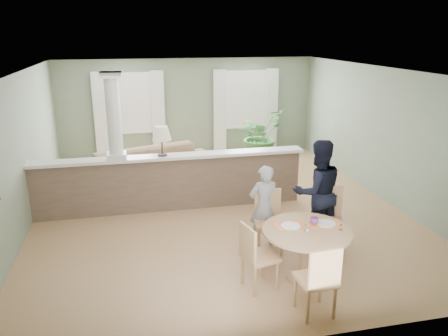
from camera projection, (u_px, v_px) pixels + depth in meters
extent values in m
plane|color=tan|center=(218.00, 209.00, 8.71)|extent=(8.00, 8.00, 0.00)
cube|color=gray|center=(189.00, 108.00, 12.03)|extent=(7.00, 0.02, 2.70)
cube|color=gray|center=(21.00, 154.00, 7.59)|extent=(0.02, 8.00, 2.70)
cube|color=gray|center=(384.00, 134.00, 9.03)|extent=(0.02, 8.00, 2.70)
cube|color=gray|center=(295.00, 234.00, 4.58)|extent=(7.00, 0.02, 2.70)
cube|color=white|center=(218.00, 71.00, 7.90)|extent=(7.00, 8.00, 0.02)
cube|color=white|center=(129.00, 103.00, 11.62)|extent=(1.10, 0.02, 1.50)
cube|color=white|center=(129.00, 103.00, 11.59)|extent=(1.22, 0.04, 1.62)
cube|color=white|center=(245.00, 99.00, 12.27)|extent=(1.10, 0.02, 1.50)
cube|color=white|center=(245.00, 100.00, 12.25)|extent=(1.22, 0.04, 1.62)
cube|color=white|center=(101.00, 116.00, 11.47)|extent=(0.35, 0.10, 2.30)
cube|color=white|center=(158.00, 114.00, 11.78)|extent=(0.35, 0.10, 2.30)
cube|color=white|center=(220.00, 112.00, 12.13)|extent=(0.35, 0.10, 2.30)
cube|color=white|center=(271.00, 110.00, 12.44)|extent=(0.35, 0.10, 2.30)
cube|color=#74604B|center=(171.00, 184.00, 8.56)|extent=(5.20, 0.22, 1.05)
cube|color=white|center=(170.00, 157.00, 8.39)|extent=(5.32, 0.36, 0.06)
cube|color=white|center=(117.00, 156.00, 8.16)|extent=(0.36, 0.36, 0.10)
cylinder|color=white|center=(114.00, 116.00, 7.94)|extent=(0.26, 0.26, 1.39)
cube|color=white|center=(111.00, 75.00, 7.71)|extent=(0.38, 0.38, 0.10)
cylinder|color=black|center=(162.00, 155.00, 8.34)|extent=(0.18, 0.18, 0.03)
cylinder|color=black|center=(162.00, 147.00, 8.30)|extent=(0.03, 0.03, 0.28)
cone|color=beige|center=(161.00, 133.00, 8.22)|extent=(0.36, 0.36, 0.26)
imported|color=olive|center=(153.00, 170.00, 9.66)|extent=(3.25, 2.08, 0.89)
imported|color=#316A2A|center=(260.00, 135.00, 11.69)|extent=(1.71, 1.69, 1.43)
cylinder|color=tan|center=(304.00, 276.00, 6.27)|extent=(0.52, 0.52, 0.04)
cylinder|color=tan|center=(305.00, 254.00, 6.17)|extent=(0.14, 0.14, 0.67)
cylinder|color=tan|center=(307.00, 231.00, 6.06)|extent=(1.25, 1.25, 0.04)
cube|color=#DF5A32|center=(290.00, 225.00, 6.18)|extent=(0.46, 0.34, 0.01)
cube|color=#DF5A32|center=(324.00, 223.00, 6.24)|extent=(0.52, 0.44, 0.01)
cylinder|color=white|center=(291.00, 226.00, 6.14)|extent=(0.27, 0.27, 0.01)
cylinder|color=white|center=(326.00, 223.00, 6.23)|extent=(0.27, 0.27, 0.01)
cylinder|color=white|center=(306.00, 227.00, 6.02)|extent=(0.08, 0.08, 0.09)
cube|color=silver|center=(288.00, 227.00, 6.08)|extent=(0.02, 0.18, 0.00)
cube|color=silver|center=(279.00, 228.00, 6.09)|extent=(0.02, 0.22, 0.00)
cylinder|color=white|center=(341.00, 227.00, 6.04)|extent=(0.04, 0.04, 0.07)
cylinder|color=silver|center=(341.00, 225.00, 6.03)|extent=(0.04, 0.04, 0.01)
imported|color=#2551AC|center=(314.00, 221.00, 6.22)|extent=(0.13, 0.13, 0.10)
cube|color=tan|center=(269.00, 223.00, 6.91)|extent=(0.51, 0.51, 0.05)
cylinder|color=tan|center=(259.00, 243.00, 6.81)|extent=(0.04, 0.04, 0.46)
cylinder|color=tan|center=(282.00, 242.00, 6.83)|extent=(0.04, 0.04, 0.46)
cylinder|color=tan|center=(256.00, 233.00, 7.15)|extent=(0.04, 0.04, 0.46)
cylinder|color=tan|center=(278.00, 232.00, 7.17)|extent=(0.04, 0.04, 0.46)
cube|color=tan|center=(268.00, 203.00, 7.03)|extent=(0.43, 0.11, 0.49)
cube|color=tan|center=(327.00, 221.00, 6.96)|extent=(0.62, 0.62, 0.05)
cylinder|color=tan|center=(313.00, 239.00, 6.91)|extent=(0.04, 0.04, 0.47)
cylinder|color=tan|center=(338.00, 242.00, 6.82)|extent=(0.04, 0.04, 0.47)
cylinder|color=tan|center=(315.00, 229.00, 7.26)|extent=(0.04, 0.04, 0.47)
cylinder|color=tan|center=(338.00, 232.00, 7.17)|extent=(0.04, 0.04, 0.47)
cube|color=tan|center=(329.00, 200.00, 7.07)|extent=(0.41, 0.24, 0.51)
cube|color=tan|center=(316.00, 280.00, 5.35)|extent=(0.47, 0.47, 0.05)
cylinder|color=tan|center=(320.00, 287.00, 5.64)|extent=(0.04, 0.04, 0.45)
cylinder|color=tan|center=(295.00, 291.00, 5.54)|extent=(0.04, 0.04, 0.45)
cylinder|color=tan|center=(335.00, 303.00, 5.31)|extent=(0.04, 0.04, 0.45)
cylinder|color=tan|center=(308.00, 308.00, 5.22)|extent=(0.04, 0.04, 0.45)
cube|color=tan|center=(325.00, 269.00, 5.09)|extent=(0.42, 0.07, 0.48)
cube|color=tan|center=(260.00, 257.00, 5.91)|extent=(0.52, 0.52, 0.05)
cylinder|color=tan|center=(277.00, 276.00, 5.91)|extent=(0.04, 0.04, 0.44)
cylinder|color=tan|center=(264.00, 264.00, 6.21)|extent=(0.04, 0.04, 0.44)
cylinder|color=tan|center=(255.00, 282.00, 5.76)|extent=(0.04, 0.04, 0.44)
cylinder|color=tan|center=(242.00, 270.00, 6.06)|extent=(0.04, 0.04, 0.44)
cube|color=tan|center=(248.00, 243.00, 5.76)|extent=(0.14, 0.41, 0.47)
imported|color=gray|center=(264.00, 206.00, 7.04)|extent=(0.51, 0.34, 1.37)
imported|color=black|center=(317.00, 192.00, 7.13)|extent=(0.88, 0.70, 1.75)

